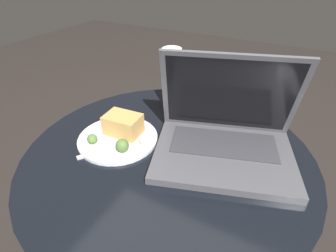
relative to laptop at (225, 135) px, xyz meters
The scene contains 6 objects.
table 0.24m from the laptop, 150.20° to the right, with size 0.72×0.72×0.52m.
napkin 0.29m from the laptop, 161.40° to the right, with size 0.17×0.14×0.00m.
laptop is the anchor object (origin of this frame).
beer_glass 0.28m from the laptop, 146.51° to the left, with size 0.06×0.06×0.19m.
snack_plate 0.27m from the laptop, 162.55° to the right, with size 0.21×0.21×0.06m.
fork 0.28m from the laptop, 154.43° to the right, with size 0.10×0.15×0.00m.
Camera 1 is at (0.24, -0.45, 0.94)m, focal length 28.00 mm.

